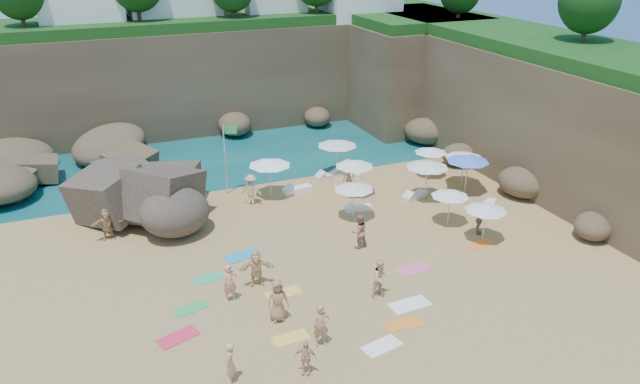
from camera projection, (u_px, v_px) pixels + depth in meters
name	position (u px, v px, depth m)	size (l,w,h in m)	color
ground	(306.00, 256.00, 31.44)	(120.00, 120.00, 0.00)	tan
seawater	(186.00, 108.00, 56.91)	(120.00, 120.00, 0.00)	#0C4751
cliff_back	(219.00, 74.00, 51.80)	(44.00, 8.00, 8.00)	brown
cliff_right	(518.00, 103.00, 43.37)	(8.00, 30.00, 8.00)	brown
cliff_corner	(406.00, 71.00, 52.85)	(10.00, 12.00, 8.00)	brown
rock_promontory	(63.00, 178.00, 41.14)	(12.00, 7.00, 2.00)	brown
rock_outcrop	(132.00, 221.00, 35.15)	(8.10, 6.08, 3.24)	brown
flag_pole	(227.00, 150.00, 37.68)	(0.85, 0.32, 4.46)	silver
parasol_0	(270.00, 162.00, 37.49)	(2.58, 2.58, 2.44)	silver
parasol_1	(337.00, 143.00, 40.75)	(2.62, 2.62, 2.48)	silver
parasol_2	(464.00, 155.00, 39.13)	(2.42, 2.42, 2.29)	silver
parasol_4	(431.00, 150.00, 40.71)	(2.13, 2.13, 2.01)	silver
parasol_5	(354.00, 164.00, 37.79)	(2.38, 2.38, 2.25)	silver
parasol_7	(354.00, 186.00, 34.72)	(2.26, 2.26, 2.14)	silver
parasol_8	(427.00, 164.00, 37.16)	(2.58, 2.58, 2.44)	silver
parasol_9	(450.00, 194.00, 34.16)	(2.09, 2.09, 1.98)	silver
parasol_10	(468.00, 158.00, 38.00)	(2.63, 2.63, 2.49)	silver
parasol_11	(486.00, 208.00, 32.22)	(2.21, 2.21, 2.09)	silver
lounger_0	(298.00, 189.00, 39.02)	(1.86, 0.62, 0.29)	white
lounger_1	(345.00, 175.00, 41.25)	(2.01, 0.67, 0.31)	white
lounger_2	(328.00, 176.00, 41.11)	(1.88, 0.63, 0.29)	silver
lounger_3	(415.00, 196.00, 38.07)	(1.81, 0.60, 0.28)	silver
lounger_4	(358.00, 208.00, 36.47)	(1.59, 0.53, 0.25)	white
lounger_5	(490.00, 205.00, 36.88)	(1.65, 0.55, 0.26)	silver
towel_2	(403.00, 324.00, 26.02)	(1.58, 0.79, 0.03)	orange
towel_3	(209.00, 278.00, 29.40)	(1.49, 0.74, 0.03)	#31AC64
towel_4	(291.00, 338.00, 25.15)	(1.49, 0.74, 0.03)	yellow
towel_5	(410.00, 304.00, 27.37)	(1.82, 0.91, 0.03)	white
towel_7	(178.00, 337.00, 25.20)	(1.66, 0.83, 0.03)	#E72846
towel_8	(243.00, 255.00, 31.46)	(1.80, 0.90, 0.03)	#238CBD
towel_9	(413.00, 269.00, 30.19)	(1.71, 0.86, 0.03)	pink
towel_10	(480.00, 244.00, 32.58)	(1.49, 0.75, 0.03)	orange
towel_11	(191.00, 308.00, 27.09)	(1.46, 0.73, 0.03)	green
towel_12	(284.00, 293.00, 28.21)	(1.62, 0.81, 0.03)	yellow
towel_13	(382.00, 346.00, 24.67)	(1.61, 0.81, 0.03)	white
person_stand_0	(230.00, 283.00, 27.34)	(0.65, 0.43, 1.78)	tan
person_stand_1	(359.00, 231.00, 31.93)	(0.89, 0.70, 1.84)	#AE6F57
person_stand_2	(251.00, 190.00, 36.92)	(1.22, 0.50, 1.89)	tan
person_stand_3	(479.00, 220.00, 33.39)	(0.96, 0.40, 1.64)	#926B49
person_stand_4	(347.00, 172.00, 39.69)	(0.87, 0.48, 1.79)	tan
person_stand_5	(107.00, 224.00, 32.82)	(1.65, 0.47, 1.77)	tan
person_stand_6	(230.00, 363.00, 22.46)	(0.60, 0.40, 1.65)	tan
person_lie_1	(306.00, 370.00, 23.10)	(0.82, 1.41, 0.34)	#E6AA83
person_lie_2	(278.00, 315.00, 26.23)	(0.92, 1.87, 0.50)	#97714B
person_lie_3	(257.00, 280.00, 28.83)	(1.60, 1.72, 0.46)	tan
person_lie_4	(321.00, 340.00, 24.68)	(0.65, 1.77, 0.42)	tan
person_lie_5	(380.00, 289.00, 27.92)	(0.86, 1.77, 0.67)	#EBB285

